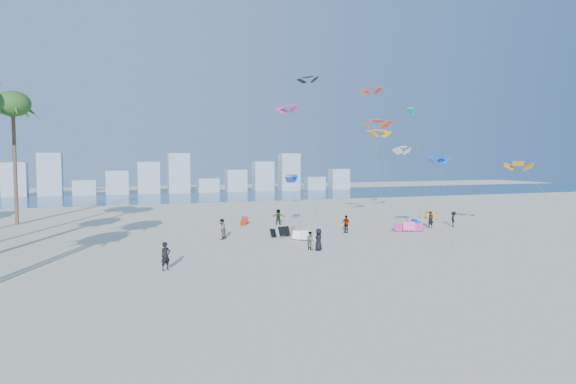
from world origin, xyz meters
name	(u,v)px	position (x,y,z in m)	size (l,w,h in m)	color
ground	(330,289)	(0.00, 0.00, 0.00)	(220.00, 220.00, 0.00)	beige
ocean	(178,197)	(0.00, 72.00, 0.01)	(220.00, 220.00, 0.00)	navy
kitesurfer_near	(166,256)	(-8.46, 8.09, 0.96)	(0.70, 0.46, 1.92)	black
kitesurfer_mid	(310,240)	(3.52, 11.97, 0.76)	(0.74, 0.58, 1.53)	gray
kitesurfers_far	(330,223)	(8.97, 20.20, 0.89)	(26.85, 17.30, 1.90)	black
grounded_kites	(346,226)	(11.02, 20.83, 0.44)	(24.62, 16.03, 0.95)	black
flying_kites	(368,122)	(15.06, 23.84, 11.43)	(24.53, 30.55, 18.59)	blue
distant_skyline	(166,179)	(-1.19, 82.00, 3.09)	(85.00, 3.00, 8.40)	#9EADBF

